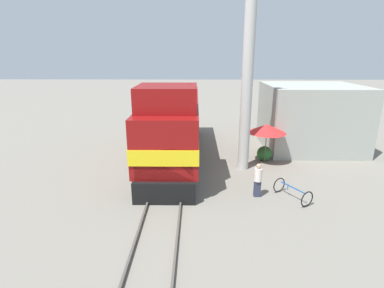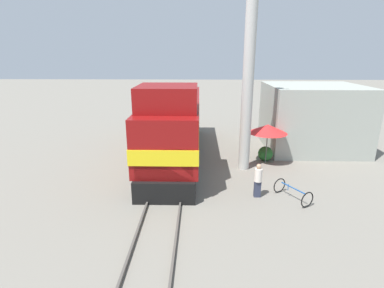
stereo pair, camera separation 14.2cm
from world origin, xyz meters
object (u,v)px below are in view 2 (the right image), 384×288
(person_bystander, at_px, (258,179))
(bicycle, at_px, (293,192))
(locomotive, at_px, (174,127))
(billboard_sign, at_px, (297,116))
(utility_pole, at_px, (248,76))
(vendor_umbrella, at_px, (268,129))

(person_bystander, distance_m, bicycle, 1.62)
(locomotive, height_order, bicycle, locomotive)
(locomotive, xyz_separation_m, billboard_sign, (7.97, 1.93, 0.30))
(locomotive, bearing_deg, billboard_sign, 13.60)
(utility_pole, height_order, person_bystander, utility_pole)
(utility_pole, distance_m, billboard_sign, 6.01)
(vendor_umbrella, relative_size, billboard_sign, 0.77)
(locomotive, xyz_separation_m, utility_pole, (4.05, -1.65, 3.12))
(billboard_sign, bearing_deg, utility_pole, -137.59)
(vendor_umbrella, distance_m, bicycle, 4.92)
(locomotive, height_order, vendor_umbrella, locomotive)
(bicycle, bearing_deg, billboard_sign, -137.05)
(locomotive, xyz_separation_m, vendor_umbrella, (5.47, -0.81, 0.11))
(vendor_umbrella, xyz_separation_m, billboard_sign, (2.50, 2.74, 0.19))
(vendor_umbrella, bearing_deg, person_bystander, -106.63)
(utility_pole, bearing_deg, person_bystander, -87.92)
(bicycle, bearing_deg, vendor_umbrella, -117.01)
(billboard_sign, bearing_deg, locomotive, -166.40)
(locomotive, xyz_separation_m, person_bystander, (4.18, -5.15, -1.16))
(vendor_umbrella, xyz_separation_m, bicycle, (0.23, -4.59, -1.75))
(billboard_sign, height_order, person_bystander, billboard_sign)
(locomotive, relative_size, utility_pole, 1.27)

